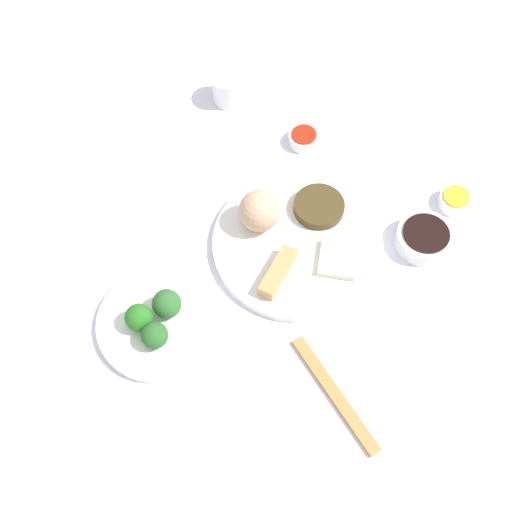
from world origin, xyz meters
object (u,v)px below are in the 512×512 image
Objects in this scene: broccoli_plate at (159,323)px; sauce_ramekin_sweet_and_sour at (304,139)px; sauce_ramekin_hot_mustard at (455,201)px; chopsticks_pair at (335,394)px; soy_sauce_bowl at (424,239)px; teacup at (228,88)px; main_plate at (297,244)px.

sauce_ramekin_sweet_and_sour reaches higher than broccoli_plate.
chopsticks_pair is (-0.41, 0.14, -0.01)m from sauce_ramekin_hot_mustard.
soy_sauce_bowl is at bearing -123.93° from sauce_ramekin_sweet_and_sour.
teacup is (0.15, 0.47, 0.02)m from sauce_ramekin_hot_mustard.
teacup reaches higher than soy_sauce_bowl.
sauce_ramekin_hot_mustard reaches higher than main_plate.
sauce_ramekin_hot_mustard is 0.43m from chopsticks_pair.
sauce_ramekin_hot_mustard is (-0.07, -0.30, 0.00)m from sauce_ramekin_sweet_and_sour.
sauce_ramekin_hot_mustard is (0.16, -0.26, 0.00)m from main_plate.
main_plate is at bearing 25.03° from chopsticks_pair.
main_plate reaches higher than broccoli_plate.
teacup is at bearing 2.78° from broccoli_plate.
sauce_ramekin_hot_mustard is at bearing -107.24° from teacup.
chopsticks_pair is (-0.31, 0.10, -0.01)m from soy_sauce_bowl.
broccoli_plate is at bearing 161.41° from sauce_ramekin_sweet_and_sour.
main_plate is at bearing 121.76° from sauce_ramekin_hot_mustard.
teacup is (0.51, 0.02, 0.02)m from broccoli_plate.
chopsticks_pair is at bearing -149.36° from teacup.
soy_sauce_bowl is 0.33m from chopsticks_pair.
sauce_ramekin_hot_mustard is at bearing -50.70° from broccoli_plate.
broccoli_plate is at bearing 81.67° from chopsticks_pair.
chopsticks_pair is (-0.04, -0.30, -0.00)m from broccoli_plate.
sauce_ramekin_sweet_and_sour and sauce_ramekin_hot_mustard have the same top height.
main_plate is at bearing -42.45° from broccoli_plate.
teacup is at bearing 30.64° from chopsticks_pair.
teacup is 0.64m from chopsticks_pair.
sauce_ramekin_hot_mustard is at bearing -103.66° from sauce_ramekin_sweet_and_sour.
broccoli_plate reaches higher than chopsticks_pair.
broccoli_plate is 0.51m from teacup.
soy_sauce_bowl is 1.69× the size of sauce_ramekin_hot_mustard.
soy_sauce_bowl is at bearing 155.62° from sauce_ramekin_hot_mustard.
soy_sauce_bowl reaches higher than sauce_ramekin_sweet_and_sour.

